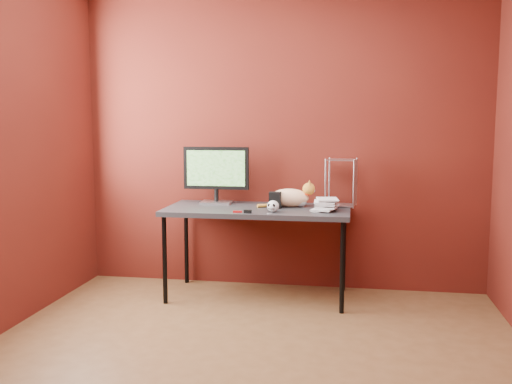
% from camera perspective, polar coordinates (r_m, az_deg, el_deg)
% --- Properties ---
extents(room, '(3.52, 3.52, 2.61)m').
position_cam_1_polar(room, '(3.24, -1.22, 6.93)').
color(room, '#55371D').
rests_on(room, ground).
extents(desk, '(1.50, 0.70, 0.75)m').
position_cam_1_polar(desk, '(4.67, 0.16, -2.19)').
color(desk, black).
rests_on(desk, ground).
extents(monitor, '(0.56, 0.19, 0.49)m').
position_cam_1_polar(monitor, '(4.87, -4.00, 2.00)').
color(monitor, '#B4B4B9').
rests_on(monitor, desk).
extents(cat, '(0.47, 0.20, 0.22)m').
position_cam_1_polar(cat, '(4.72, 3.38, -0.55)').
color(cat, orange).
rests_on(cat, desk).
extents(skull_mug, '(0.09, 0.10, 0.09)m').
position_cam_1_polar(skull_mug, '(4.43, 1.71, -1.43)').
color(skull_mug, silver).
rests_on(skull_mug, desk).
extents(speaker, '(0.12, 0.12, 0.13)m').
position_cam_1_polar(speaker, '(4.63, 1.92, -0.88)').
color(speaker, black).
rests_on(speaker, desk).
extents(book_stack, '(0.21, 0.25, 1.09)m').
position_cam_1_polar(book_stack, '(4.52, 6.08, 5.01)').
color(book_stack, beige).
rests_on(book_stack, desk).
extents(wire_rack, '(0.25, 0.22, 0.40)m').
position_cam_1_polar(wire_rack, '(4.77, 8.51, 0.95)').
color(wire_rack, '#B4B4B9').
rests_on(wire_rack, desk).
extents(pocket_knife, '(0.07, 0.04, 0.01)m').
position_cam_1_polar(pocket_knife, '(4.42, -1.86, -1.98)').
color(pocket_knife, '#AF0D0F').
rests_on(pocket_knife, desk).
extents(black_gadget, '(0.06, 0.04, 0.03)m').
position_cam_1_polar(black_gadget, '(4.39, -0.84, -1.97)').
color(black_gadget, black).
rests_on(black_gadget, desk).
extents(washer, '(0.04, 0.04, 0.00)m').
position_cam_1_polar(washer, '(4.36, 1.37, -2.17)').
color(washer, '#B4B4B9').
rests_on(washer, desk).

